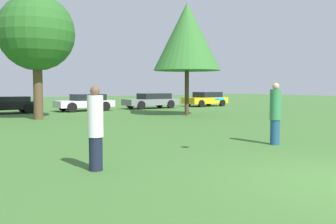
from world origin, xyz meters
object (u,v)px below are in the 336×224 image
Objects in this scene: parked_car_black at (7,104)px; parked_car_yellow at (206,99)px; person_catcher at (275,113)px; parked_car_grey at (152,100)px; person_thrower at (95,128)px; tree_2 at (187,37)px; parked_car_white at (85,102)px; tree_1 at (37,33)px; frisbee at (220,99)px.

parked_car_yellow is at bearing 177.30° from parked_car_black.
parked_car_grey is at bearing -111.59° from person_catcher.
person_catcher reaches higher than person_thrower.
parked_car_white is at bearing 115.99° from tree_2.
parked_car_white is at bearing -0.93° from parked_car_yellow.
parked_car_yellow is (7.87, 7.30, -4.19)m from tree_2.
person_thrower is at bearing -100.26° from tree_1.
tree_2 is at bearing 44.12° from person_thrower.
parked_car_white and parked_car_grey have the same top height.
person_thrower reaches higher than parked_car_white.
parked_car_yellow is at bearing 42.85° from tree_2.
person_catcher is 0.47× the size of parked_car_white.
person_catcher is 19.23m from parked_car_grey.
parked_car_black is (-1.61, 18.90, -0.86)m from frisbee.
tree_2 reaches higher than parked_car_grey.
parked_car_black is (-8.91, 8.08, -4.26)m from tree_2.
person_catcher is (5.97, 0.07, 0.06)m from person_thrower.
frisbee reaches higher than parked_car_white.
tree_2 is (7.30, 10.82, 3.39)m from frisbee.
parked_car_white is at bearing 67.86° from person_thrower.
person_thrower is at bearing 68.53° from parked_car_white.
tree_2 is at bearing 137.76° from parked_car_black.
parked_car_yellow is at bearing 179.86° from parked_car_grey.
parked_car_black is (1.88, 18.81, -0.30)m from person_thrower.
person_thrower is 25.95m from parked_car_yellow.
frisbee reaches higher than parked_car_grey.
frisbee is at bearing 78.66° from parked_car_white.
person_catcher is 0.27× the size of tree_2.
tree_1 is at bearing 25.27° from parked_car_grey.
tree_1 is 17.48m from parked_car_yellow.
person_thrower is 15.72m from tree_2.
person_catcher is 14.00m from tree_1.
parked_car_yellow is (5.84, -0.01, 0.01)m from parked_car_grey.
frisbee is 13.61m from tree_1.
frisbee is 18.99m from parked_car_black.
parked_car_white is at bearing 46.96° from tree_1.
tree_1 is at bearing -75.24° from person_catcher.
parked_car_white is (1.17, 18.13, -0.30)m from person_catcher.
frisbee is (3.49, -0.10, 0.56)m from person_thrower.
tree_2 reaches higher than person_catcher.
parked_car_grey is at bearing 25.32° from tree_1.
parked_car_yellow reaches higher than parked_car_white.
parked_car_grey is (12.82, 18.04, -0.25)m from person_thrower.
parked_car_white is at bearing -1.74° from parked_car_grey.
parked_car_black is at bearing 137.80° from tree_2.
parked_car_white reaches higher than parked_car_black.
tree_1 is (-3.60, 13.02, 3.69)m from person_catcher.
parked_car_black is 1.00× the size of parked_car_yellow.
tree_2 is 11.53m from parked_car_yellow.
tree_1 reaches higher than parked_car_white.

